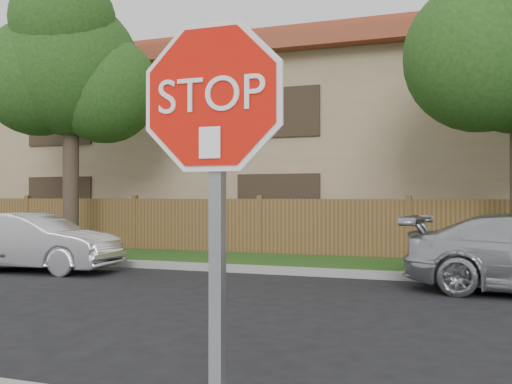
% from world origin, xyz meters
% --- Properties ---
extents(far_curb, '(70.00, 0.30, 0.15)m').
position_xyz_m(far_curb, '(0.00, 8.15, 0.07)').
color(far_curb, gray).
rests_on(far_curb, ground).
extents(grass_strip, '(70.00, 3.00, 0.12)m').
position_xyz_m(grass_strip, '(0.00, 9.80, 0.06)').
color(grass_strip, '#1E4714').
rests_on(grass_strip, ground).
extents(fence, '(70.00, 0.12, 1.60)m').
position_xyz_m(fence, '(0.00, 11.40, 0.80)').
color(fence, brown).
rests_on(fence, ground).
extents(apartment_building, '(35.20, 9.20, 7.20)m').
position_xyz_m(apartment_building, '(0.00, 17.00, 3.53)').
color(apartment_building, '#9C8661').
rests_on(apartment_building, ground).
extents(tree_left, '(4.80, 3.90, 7.78)m').
position_xyz_m(tree_left, '(-8.98, 9.57, 5.22)').
color(tree_left, '#382B21').
rests_on(tree_left, ground).
extents(stop_sign, '(1.01, 0.13, 2.55)m').
position_xyz_m(stop_sign, '(0.48, -1.48, 1.83)').
color(stop_sign, gray).
rests_on(stop_sign, sidewalk_near).
extents(sedan_left, '(4.05, 1.69, 1.30)m').
position_xyz_m(sedan_left, '(-7.65, 6.64, 0.65)').
color(sedan_left, silver).
rests_on(sedan_left, ground).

